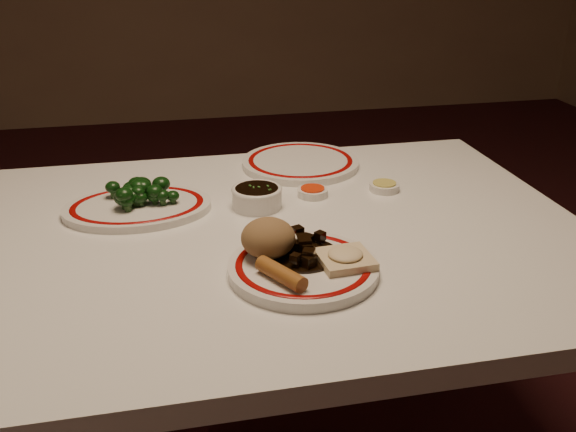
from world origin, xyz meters
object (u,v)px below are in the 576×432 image
Objects in this scene: fried_wonton at (345,257)px; broccoli_pile at (139,191)px; main_plate at (303,268)px; broccoli_plate at (138,207)px; stirfry_heap at (303,250)px; dining_table at (270,273)px; rice_mound at (268,238)px; spring_roll at (281,274)px; soy_bowl at (257,198)px.

broccoli_pile reaches higher than fried_wonton.
broccoli_plate is (-0.27, 0.31, -0.00)m from main_plate.
stirfry_heap is (0.01, 0.03, 0.02)m from main_plate.
stirfry_heap is 0.39m from broccoli_pile.
fried_wonton is 0.46m from broccoli_plate.
dining_table is 0.20m from rice_mound.
rice_mound is at bearing -100.93° from dining_table.
dining_table is 0.24m from fried_wonton.
stirfry_heap is 0.86× the size of broccoli_pile.
rice_mound is 0.13m from fried_wonton.
fried_wonton is at bearing -45.41° from broccoli_pile.
broccoli_plate is 2.02× the size of broccoli_pile.
broccoli_plate is (-0.22, 0.36, -0.02)m from spring_roll.
soy_bowl reaches higher than main_plate.
broccoli_plate is at bearing 135.67° from fried_wonton.
main_plate is 0.29m from soy_bowl.
spring_roll is at bearing -123.60° from stirfry_heap.
spring_roll is at bearing -87.49° from rice_mound.
stirfry_heap is (0.05, 0.08, -0.00)m from spring_roll.
rice_mound is at bearing -51.76° from broccoli_plate.
soy_bowl is (-0.03, 0.28, 0.01)m from main_plate.
spring_roll is 1.06× the size of fried_wonton.
dining_table is 13.29× the size of fried_wonton.
dining_table is at bearing -29.88° from broccoli_plate.
fried_wonton is (0.07, -0.01, 0.02)m from main_plate.
rice_mound is 0.25m from soy_bowl.
fried_wonton is 0.31m from soy_bowl.
dining_table is 11.98× the size of soy_bowl.
broccoli_pile is at bearing 126.86° from rice_mound.
stirfry_heap is at bearing 78.96° from main_plate.
soy_bowl is at bearing 95.86° from main_plate.
dining_table is at bearing 116.16° from fried_wonton.
main_plate is 3.52× the size of rice_mound.
broccoli_pile is at bearing 134.59° from fried_wonton.
spring_roll is at bearing -58.80° from broccoli_plate.
fried_wonton is at bearing -11.94° from spring_roll.
rice_mound is (-0.03, -0.13, 0.14)m from dining_table.
main_plate is 1.08× the size of broccoli_plate.
dining_table is 12.55× the size of spring_roll.
stirfry_heap is at bearing -82.14° from soy_bowl.
spring_roll is (0.00, -0.09, -0.02)m from rice_mound.
fried_wonton and soy_bowl have the same top height.
stirfry_heap reaches higher than fried_wonton.
broccoli_pile reaches higher than dining_table.
spring_roll is 0.33× the size of broccoli_plate.
fried_wonton is at bearing -10.10° from main_plate.
rice_mound is (-0.05, 0.04, 0.04)m from main_plate.
fried_wonton reaches higher than dining_table.
soy_bowl is at bearing -8.79° from broccoli_pile.
main_plate is at bearing -101.04° from stirfry_heap.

